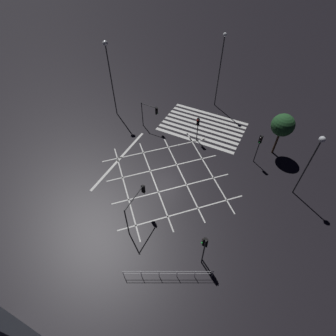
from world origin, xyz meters
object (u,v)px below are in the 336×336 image
Objects in this scene: traffic_light_median_north at (136,202)px; street_tree_near at (283,125)px; traffic_light_se_main at (151,111)px; traffic_light_sw_cross at (259,144)px; traffic_light_nw_main at (204,245)px; street_lamp_east at (314,154)px; street_lamp_west at (221,60)px; traffic_light_nw_cross at (205,247)px; street_lamp_far at (108,63)px; traffic_light_median_south at (198,125)px.

street_tree_near is at bearing -31.64° from traffic_light_median_north.
traffic_light_sw_cross is at bearing -0.63° from traffic_light_se_main.
traffic_light_se_main is at bearing 9.19° from street_tree_near.
traffic_light_nw_main is 12.90m from street_lamp_east.
street_lamp_east is 17.44m from street_lamp_west.
traffic_light_nw_cross is 16.69m from street_tree_near.
traffic_light_nw_cross is at bearing -3.72° from traffic_light_sw_cross.
street_lamp_west is at bearing 58.08° from traffic_light_se_main.
street_tree_near is at bearing -175.09° from street_lamp_far.
street_lamp_west is at bearing 17.38° from traffic_light_nw_cross.
traffic_light_median_north is 18.50m from street_lamp_far.
street_lamp_west is at bearing 0.69° from traffic_light_median_north.
street_tree_near is (-21.27, -1.83, -3.30)m from street_lamp_far.
traffic_light_median_north is at bearing 90.69° from street_lamp_west.
traffic_light_median_south is 0.45× the size of street_lamp_east.
traffic_light_median_north reaches higher than traffic_light_se_main.
traffic_light_median_north is at bearing 131.19° from street_lamp_far.
traffic_light_nw_main is 16.57m from street_tree_near.
traffic_light_se_main is 18.92m from traffic_light_nw_cross.
traffic_light_nw_cross is 24.22m from street_lamp_far.
traffic_light_nw_cross is at bearing 129.80° from traffic_light_nw_main.
street_lamp_far is 21.60m from street_tree_near.
traffic_light_median_south is at bearing 24.39° from traffic_light_nw_cross.
street_lamp_west is 1.01× the size of street_lamp_far.
street_tree_near is (-1.64, -2.62, 1.27)m from traffic_light_sw_cross.
street_lamp_west is 14.25m from street_lamp_far.
traffic_light_nw_cross is (-0.13, 0.16, 0.15)m from traffic_light_nw_main.
traffic_light_nw_main reaches higher than traffic_light_median_south.
street_lamp_west reaches higher than traffic_light_sw_cross.
street_lamp_far reaches higher than street_tree_near.
street_lamp_east reaches higher than traffic_light_nw_cross.
street_lamp_east reaches higher than traffic_light_nw_main.
traffic_light_se_main is at bearing -90.63° from traffic_light_sw_cross.
traffic_light_median_north is 1.03× the size of traffic_light_nw_cross.
street_lamp_far is (19.63, -0.80, 4.57)m from traffic_light_sw_cross.
street_lamp_far reaches higher than traffic_light_nw_main.
street_lamp_east is (-5.84, -11.09, 3.04)m from traffic_light_nw_main.
street_lamp_east is 0.75× the size of street_lamp_far.
street_lamp_far is at bearing -91.28° from traffic_light_median_south.
traffic_light_nw_main is at bearing 24.19° from traffic_light_median_south.
street_lamp_far reaches higher than street_lamp_east.
street_lamp_west reaches higher than street_lamp_east.
traffic_light_median_north is 0.52× the size of street_lamp_east.
street_lamp_west is (7.18, -22.93, 4.08)m from traffic_light_nw_cross.
street_tree_near is at bearing -8.76° from traffic_light_nw_cross.
street_lamp_far is at bearing 173.82° from traffic_light_se_main.
traffic_light_median_south is at bearing 3.42° from traffic_light_se_main.
traffic_light_median_south is 15.55m from traffic_light_nw_main.
street_lamp_far is at bearing 35.73° from street_lamp_west.
traffic_light_sw_cross reaches higher than traffic_light_median_south.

